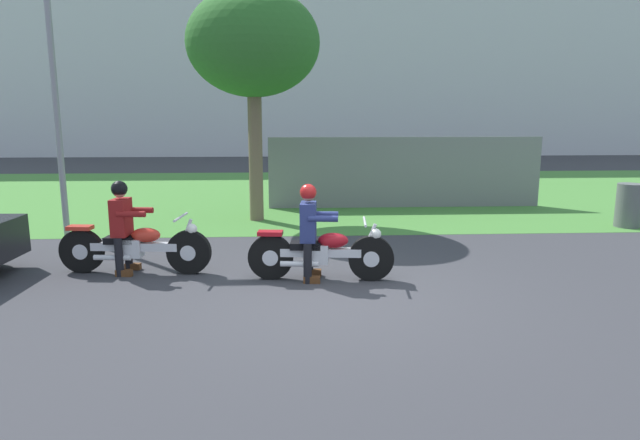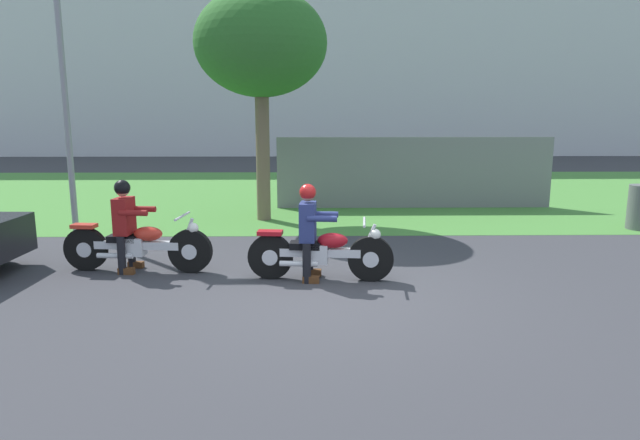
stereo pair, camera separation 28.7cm
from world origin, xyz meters
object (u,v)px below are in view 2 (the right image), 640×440
Objects in this scene: motorcycle_follow at (138,246)px; streetlight_pole at (68,58)px; rider_lead at (309,224)px; tree_roadside at (261,45)px; motorcycle_lead at (321,253)px; rider_follow at (125,218)px.

streetlight_pole is at bearing 130.97° from motorcycle_follow.
rider_lead is 2.70m from motorcycle_follow.
streetlight_pole is at bearing -158.01° from tree_roadside.
tree_roadside reaches higher than motorcycle_lead.
streetlight_pole is (-4.60, 3.25, 2.60)m from rider_lead.
streetlight_pole reaches higher than motorcycle_follow.
rider_lead is 2.84m from rider_follow.
rider_lead reaches higher than motorcycle_follow.
rider_lead is at bearing -77.48° from tree_roadside.
tree_roadside is 3.86m from streetlight_pole.
tree_roadside is (-1.21, 4.70, 3.45)m from motorcycle_lead.
motorcycle_follow is at bearing -54.54° from streetlight_pole.
rider_lead is at bearing -35.20° from streetlight_pole.
tree_roadside reaches higher than rider_follow.
rider_lead is 0.26× the size of streetlight_pole.
tree_roadside is at bearing 74.89° from motorcycle_follow.
motorcycle_lead is 6.52m from streetlight_pole.
motorcycle_lead is 0.42× the size of tree_roadside.
rider_lead is 1.00× the size of rider_follow.
rider_follow is at bearing 175.56° from rider_lead.
streetlight_pole reaches higher than rider_follow.
rider_lead is 0.61× the size of motorcycle_follow.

